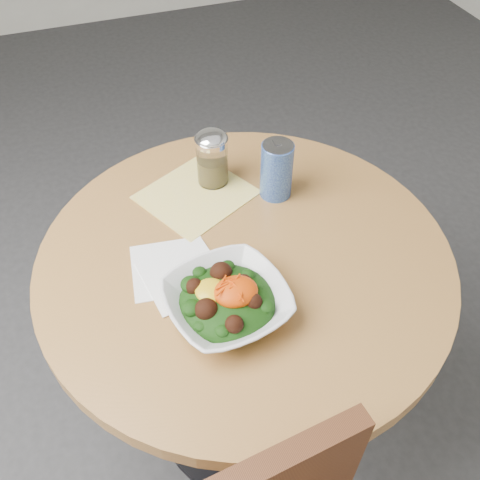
{
  "coord_description": "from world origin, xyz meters",
  "views": [
    {
      "loc": [
        -0.27,
        -0.73,
        1.6
      ],
      "look_at": [
        -0.02,
        -0.01,
        0.81
      ],
      "focal_mm": 40.0,
      "sensor_mm": 36.0,
      "label": 1
    }
  ],
  "objects": [
    {
      "name": "fork",
      "position": [
        -0.12,
        -0.1,
        0.76
      ],
      "size": [
        0.08,
        0.2,
        0.0
      ],
      "color": "black",
      "rests_on": "table"
    },
    {
      "name": "cloth_napkin",
      "position": [
        -0.05,
        0.22,
        0.75
      ],
      "size": [
        0.31,
        0.3,
        0.0
      ],
      "primitive_type": "cube",
      "rotation": [
        0.0,
        0.0,
        0.47
      ],
      "color": "yellow",
      "rests_on": "table"
    },
    {
      "name": "ground",
      "position": [
        0.0,
        0.0,
        0.0
      ],
      "size": [
        6.0,
        6.0,
        0.0
      ],
      "primitive_type": "plane",
      "color": "#2E2E31",
      "rests_on": "ground"
    },
    {
      "name": "salad_bowl",
      "position": [
        -0.09,
        -0.13,
        0.78
      ],
      "size": [
        0.27,
        0.27,
        0.09
      ],
      "color": "silver",
      "rests_on": "table"
    },
    {
      "name": "table",
      "position": [
        0.0,
        0.0,
        0.55
      ],
      "size": [
        0.9,
        0.9,
        0.75
      ],
      "color": "black",
      "rests_on": "ground"
    },
    {
      "name": "spice_shaker",
      "position": [
        0.01,
        0.25,
        0.82
      ],
      "size": [
        0.08,
        0.08,
        0.14
      ],
      "color": "silver",
      "rests_on": "table"
    },
    {
      "name": "beverage_can",
      "position": [
        0.14,
        0.16,
        0.82
      ],
      "size": [
        0.08,
        0.08,
        0.15
      ],
      "color": "navy",
      "rests_on": "table"
    },
    {
      "name": "paper_napkins",
      "position": [
        -0.15,
        -0.0,
        0.75
      ],
      "size": [
        0.2,
        0.21,
        0.0
      ],
      "color": "white",
      "rests_on": "table"
    }
  ]
}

